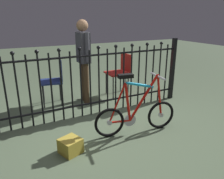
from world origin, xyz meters
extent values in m
plane|color=#516248|center=(0.00, 0.00, 0.00)|extent=(20.00, 20.00, 0.00)
cylinder|color=black|center=(-1.26, 0.64, 0.55)|extent=(0.03, 0.03, 1.09)
cylinder|color=black|center=(-1.10, 0.64, 0.55)|extent=(0.03, 0.03, 1.09)
sphere|color=black|center=(-1.10, 0.64, 1.12)|extent=(0.06, 0.06, 0.06)
cylinder|color=black|center=(-0.95, 0.64, 0.55)|extent=(0.03, 0.03, 1.09)
cylinder|color=black|center=(-0.79, 0.64, 0.55)|extent=(0.03, 0.03, 1.09)
sphere|color=black|center=(-0.79, 0.64, 1.12)|extent=(0.06, 0.06, 0.06)
cylinder|color=black|center=(-0.63, 0.64, 0.55)|extent=(0.03, 0.03, 1.09)
cylinder|color=black|center=(-0.47, 0.64, 0.55)|extent=(0.03, 0.03, 1.09)
sphere|color=black|center=(-0.47, 0.64, 1.12)|extent=(0.06, 0.06, 0.06)
cylinder|color=black|center=(-0.32, 0.64, 0.55)|extent=(0.03, 0.03, 1.09)
cylinder|color=black|center=(-0.16, 0.64, 0.55)|extent=(0.03, 0.03, 1.09)
sphere|color=black|center=(-0.16, 0.64, 1.12)|extent=(0.06, 0.06, 0.06)
cylinder|color=black|center=(0.00, 0.64, 0.55)|extent=(0.03, 0.03, 1.09)
cylinder|color=black|center=(0.16, 0.64, 0.55)|extent=(0.03, 0.03, 1.09)
sphere|color=black|center=(0.16, 0.64, 1.12)|extent=(0.06, 0.06, 0.06)
cylinder|color=black|center=(0.31, 0.64, 0.55)|extent=(0.03, 0.03, 1.09)
cylinder|color=black|center=(0.47, 0.64, 0.55)|extent=(0.03, 0.03, 1.09)
sphere|color=black|center=(0.47, 0.64, 1.12)|extent=(0.06, 0.06, 0.06)
cylinder|color=black|center=(0.63, 0.64, 0.55)|extent=(0.03, 0.03, 1.09)
cylinder|color=black|center=(0.79, 0.64, 0.55)|extent=(0.03, 0.03, 1.09)
sphere|color=black|center=(0.79, 0.64, 1.12)|extent=(0.06, 0.06, 0.06)
cylinder|color=black|center=(0.94, 0.64, 0.55)|extent=(0.03, 0.03, 1.09)
cylinder|color=black|center=(1.10, 0.64, 0.55)|extent=(0.03, 0.03, 1.09)
sphere|color=black|center=(1.10, 0.64, 1.12)|extent=(0.06, 0.06, 0.06)
cylinder|color=black|center=(1.26, 0.64, 0.55)|extent=(0.03, 0.03, 1.09)
cylinder|color=black|center=(1.42, 0.64, 0.55)|extent=(0.03, 0.03, 1.09)
sphere|color=black|center=(1.42, 0.64, 1.12)|extent=(0.06, 0.06, 0.06)
cylinder|color=black|center=(1.57, 0.64, 0.55)|extent=(0.03, 0.03, 1.09)
cylinder|color=black|center=(0.00, 0.64, 0.20)|extent=(3.47, 0.03, 0.03)
cylinder|color=black|center=(0.00, 0.64, 1.00)|extent=(3.47, 0.03, 0.03)
cube|color=black|center=(1.73, 0.64, 0.60)|extent=(0.07, 0.07, 1.20)
torus|color=black|center=(-0.05, -0.17, 0.21)|extent=(0.43, 0.10, 0.42)
cylinder|color=silver|center=(-0.05, -0.17, 0.21)|extent=(0.07, 0.04, 0.07)
torus|color=black|center=(0.73, -0.29, 0.21)|extent=(0.43, 0.10, 0.42)
cylinder|color=silver|center=(0.73, -0.29, 0.21)|extent=(0.07, 0.04, 0.07)
cylinder|color=red|center=(0.44, -0.24, 0.52)|extent=(0.43, 0.10, 0.65)
cylinder|color=#19A5D8|center=(0.37, -0.23, 0.71)|extent=(0.42, 0.10, 0.13)
cylinder|color=red|center=(0.21, -0.21, 0.48)|extent=(0.12, 0.05, 0.57)
cylinder|color=red|center=(0.10, -0.19, 0.21)|extent=(0.30, 0.07, 0.04)
cylinder|color=red|center=(0.06, -0.18, 0.49)|extent=(0.25, 0.06, 0.56)
cylinder|color=red|center=(0.68, -0.28, 0.52)|extent=(0.13, 0.05, 0.62)
cylinder|color=silver|center=(0.64, -0.27, 0.82)|extent=(0.03, 0.03, 0.02)
cylinder|color=silver|center=(0.64, -0.27, 0.81)|extent=(0.09, 0.40, 0.03)
cylinder|color=silver|center=(0.17, -0.20, 0.80)|extent=(0.03, 0.03, 0.07)
cube|color=black|center=(0.17, -0.20, 0.85)|extent=(0.21, 0.12, 0.05)
cylinder|color=silver|center=(0.24, -0.21, 0.20)|extent=(0.18, 0.04, 0.18)
cylinder|color=black|center=(-0.66, 1.28, 0.21)|extent=(0.02, 0.02, 0.43)
cylinder|color=black|center=(-0.60, 1.59, 0.21)|extent=(0.02, 0.02, 0.43)
cylinder|color=black|center=(-0.35, 1.23, 0.21)|extent=(0.02, 0.02, 0.43)
cylinder|color=black|center=(-0.29, 1.54, 0.21)|extent=(0.02, 0.02, 0.43)
cube|color=navy|center=(-0.48, 1.41, 0.44)|extent=(0.46, 0.46, 0.03)
cube|color=navy|center=(-0.29, 1.38, 0.66)|extent=(0.10, 0.37, 0.39)
cylinder|color=black|center=(0.68, 1.14, 0.23)|extent=(0.02, 0.02, 0.46)
cylinder|color=black|center=(0.69, 1.48, 0.23)|extent=(0.02, 0.02, 0.46)
cylinder|color=black|center=(1.02, 1.13, 0.23)|extent=(0.02, 0.02, 0.46)
cylinder|color=black|center=(1.03, 1.47, 0.23)|extent=(0.02, 0.02, 0.46)
cube|color=#A51E19|center=(0.86, 1.30, 0.48)|extent=(0.44, 0.44, 0.03)
cube|color=#A51E19|center=(1.06, 1.30, 0.68)|extent=(0.04, 0.41, 0.36)
cylinder|color=#4C3823|center=(0.12, 1.17, 0.39)|extent=(0.11, 0.11, 0.77)
cylinder|color=#4C3823|center=(0.12, 1.33, 0.39)|extent=(0.11, 0.11, 0.77)
cube|color=#3F3F47|center=(0.12, 1.25, 1.05)|extent=(0.19, 0.30, 0.55)
cylinder|color=#3F3F47|center=(0.12, 1.05, 1.07)|extent=(0.08, 0.08, 0.52)
cylinder|color=#3F3F47|center=(0.12, 1.45, 1.07)|extent=(0.08, 0.08, 0.52)
sphere|color=#8C6647|center=(0.12, 1.25, 1.44)|extent=(0.21, 0.21, 0.21)
cube|color=#B29933|center=(-0.65, -0.29, 0.09)|extent=(0.30, 0.30, 0.19)
camera|label=1|loc=(-1.26, -2.61, 1.60)|focal=35.58mm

